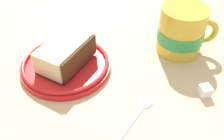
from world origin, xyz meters
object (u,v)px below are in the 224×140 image
object	(u,v)px
teaspoon	(142,109)
cake_slice	(66,54)
small_plate	(66,64)
tea_mug	(182,31)
sugar_cube	(205,91)

from	to	relation	value
teaspoon	cake_slice	bearing A→B (deg)	152.96
small_plate	tea_mug	world-z (taller)	tea_mug
sugar_cube	cake_slice	bearing A→B (deg)	174.85
cake_slice	tea_mug	world-z (taller)	tea_mug
sugar_cube	tea_mug	bearing A→B (deg)	110.46
small_plate	tea_mug	distance (cm)	23.28
small_plate	teaspoon	distance (cm)	17.08
cake_slice	sugar_cube	size ratio (longest dim) A/B	6.25
small_plate	cake_slice	distance (cm)	2.53
cake_slice	sugar_cube	xyz separation A→B (cm)	(25.08, -2.26, -2.44)
small_plate	teaspoon	xyz separation A→B (cm)	(15.22, -7.73, -0.50)
sugar_cube	teaspoon	bearing A→B (deg)	-151.94
tea_mug	cake_slice	bearing A→B (deg)	-154.75
tea_mug	teaspoon	distance (cm)	18.75
cake_slice	sugar_cube	world-z (taller)	cake_slice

